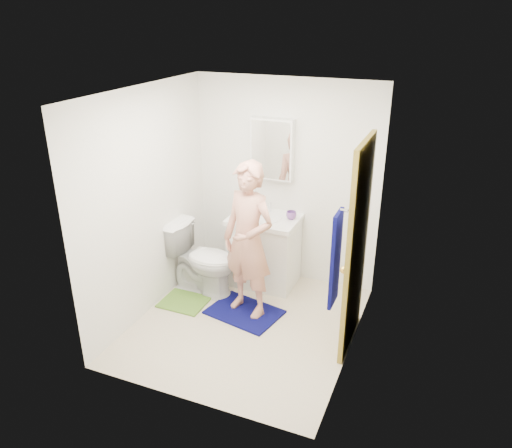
{
  "coord_description": "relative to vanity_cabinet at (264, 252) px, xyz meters",
  "views": [
    {
      "loc": [
        1.78,
        -4.03,
        3.06
      ],
      "look_at": [
        0.02,
        0.25,
        1.06
      ],
      "focal_mm": 35.0,
      "sensor_mm": 36.0,
      "label": 1
    }
  ],
  "objects": [
    {
      "name": "door",
      "position": [
        1.22,
        -0.76,
        0.62
      ],
      "size": [
        0.05,
        0.8,
        2.05
      ],
      "primitive_type": "cube",
      "color": "#A58B2D",
      "rests_on": "ground"
    },
    {
      "name": "ceiling",
      "position": [
        0.15,
        -0.91,
        2.01
      ],
      "size": [
        2.2,
        2.4,
        0.02
      ],
      "primitive_type": "cube",
      "color": "white",
      "rests_on": "ground"
    },
    {
      "name": "towel",
      "position": [
        1.18,
        -1.48,
        0.85
      ],
      "size": [
        0.03,
        0.24,
        0.8
      ],
      "primitive_type": "cube",
      "color": "#08094F",
      "rests_on": "wall_right"
    },
    {
      "name": "soap_dispenser",
      "position": [
        -0.25,
        -0.07,
        0.54
      ],
      "size": [
        0.11,
        0.11,
        0.18
      ],
      "primitive_type": "imported",
      "rotation": [
        0.0,
        0.0,
        0.38
      ],
      "color": "#AF525A",
      "rests_on": "countertop"
    },
    {
      "name": "door_knob",
      "position": [
        1.18,
        -1.08,
        0.55
      ],
      "size": [
        0.07,
        0.07,
        0.07
      ],
      "primitive_type": "sphere",
      "color": "gold",
      "rests_on": "door"
    },
    {
      "name": "faucet",
      "position": [
        0.0,
        0.18,
        0.51
      ],
      "size": [
        0.03,
        0.03,
        0.12
      ],
      "primitive_type": "cylinder",
      "color": "silver",
      "rests_on": "countertop"
    },
    {
      "name": "bath_mat",
      "position": [
        0.05,
        -0.72,
        -0.39
      ],
      "size": [
        0.85,
        0.68,
        0.02
      ],
      "primitive_type": "cube",
      "rotation": [
        0.0,
        0.0,
        -0.21
      ],
      "color": "#08094F",
      "rests_on": "floor"
    },
    {
      "name": "wall_left",
      "position": [
        -0.96,
        -0.91,
        0.8
      ],
      "size": [
        0.02,
        2.4,
        2.4
      ],
      "primitive_type": "cube",
      "color": "white",
      "rests_on": "ground"
    },
    {
      "name": "toothbrush_cup",
      "position": [
        0.3,
        0.07,
        0.5
      ],
      "size": [
        0.12,
        0.12,
        0.09
      ],
      "primitive_type": "imported",
      "rotation": [
        0.0,
        0.0,
        0.0
      ],
      "color": "#754599",
      "rests_on": "countertop"
    },
    {
      "name": "sink_basin",
      "position": [
        0.0,
        0.0,
        0.44
      ],
      "size": [
        0.4,
        0.4,
        0.03
      ],
      "primitive_type": "cylinder",
      "color": "white",
      "rests_on": "countertop"
    },
    {
      "name": "medicine_cabinet",
      "position": [
        0.0,
        0.22,
        1.2
      ],
      "size": [
        0.5,
        0.12,
        0.7
      ],
      "primitive_type": "cube",
      "color": "white",
      "rests_on": "wall_back"
    },
    {
      "name": "wall_right",
      "position": [
        1.26,
        -0.91,
        0.8
      ],
      "size": [
        0.02,
        2.4,
        2.4
      ],
      "primitive_type": "cube",
      "color": "white",
      "rests_on": "ground"
    },
    {
      "name": "towel_hook",
      "position": [
        1.22,
        -1.48,
        1.27
      ],
      "size": [
        0.06,
        0.02,
        0.02
      ],
      "primitive_type": "cylinder",
      "rotation": [
        0.0,
        1.57,
        0.0
      ],
      "color": "silver",
      "rests_on": "wall_right"
    },
    {
      "name": "man",
      "position": [
        0.09,
        -0.68,
        0.46
      ],
      "size": [
        0.7,
        0.56,
        1.68
      ],
      "primitive_type": "imported",
      "rotation": [
        0.0,
        0.0,
        -0.28
      ],
      "color": "tan",
      "rests_on": "bath_mat"
    },
    {
      "name": "wall_back",
      "position": [
        0.15,
        0.3,
        0.8
      ],
      "size": [
        2.2,
        0.02,
        2.4
      ],
      "primitive_type": "cube",
      "color": "white",
      "rests_on": "ground"
    },
    {
      "name": "toilet",
      "position": [
        -0.58,
        -0.47,
        0.02
      ],
      "size": [
        0.85,
        0.52,
        0.84
      ],
      "primitive_type": "imported",
      "rotation": [
        0.0,
        0.0,
        1.5
      ],
      "color": "white",
      "rests_on": "floor"
    },
    {
      "name": "mirror_panel",
      "position": [
        0.0,
        0.16,
        1.2
      ],
      "size": [
        0.46,
        0.01,
        0.66
      ],
      "primitive_type": "cube",
      "color": "white",
      "rests_on": "wall_back"
    },
    {
      "name": "vanity_cabinet",
      "position": [
        0.0,
        0.0,
        0.0
      ],
      "size": [
        0.75,
        0.55,
        0.8
      ],
      "primitive_type": "cube",
      "color": "white",
      "rests_on": "floor"
    },
    {
      "name": "countertop",
      "position": [
        0.0,
        0.0,
        0.43
      ],
      "size": [
        0.79,
        0.59,
        0.05
      ],
      "primitive_type": "cube",
      "color": "white",
      "rests_on": "vanity_cabinet"
    },
    {
      "name": "green_rug",
      "position": [
        -0.66,
        -0.79,
        -0.39
      ],
      "size": [
        0.51,
        0.43,
        0.02
      ],
      "primitive_type": "cube",
      "rotation": [
        0.0,
        0.0,
        -0.01
      ],
      "color": "#5A8A2E",
      "rests_on": "floor"
    },
    {
      "name": "floor",
      "position": [
        0.15,
        -0.91,
        -0.41
      ],
      "size": [
        2.2,
        2.4,
        0.02
      ],
      "primitive_type": "cube",
      "color": "beige",
      "rests_on": "ground"
    },
    {
      "name": "wall_front",
      "position": [
        0.15,
        -2.12,
        0.8
      ],
      "size": [
        2.2,
        0.02,
        2.4
      ],
      "primitive_type": "cube",
      "color": "white",
      "rests_on": "ground"
    }
  ]
}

